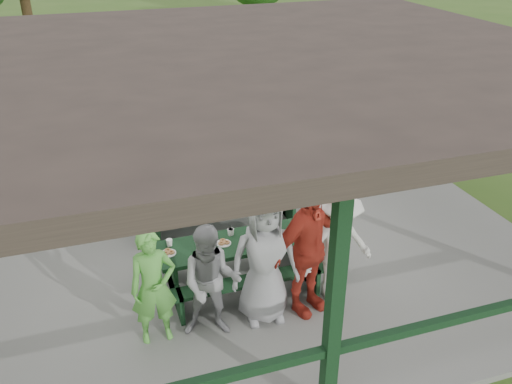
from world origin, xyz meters
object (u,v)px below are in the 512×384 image
object	(u,v)px
spectator_grey	(286,150)
contestant_green	(153,287)
contestant_white_fedora	(337,246)
contestant_red	(307,250)
contestant_grey_left	(211,282)
picnic_table_far	(218,195)
picnic_table_near	(239,257)
spectator_blue	(107,160)
farm_trailer	(32,84)
spectator_lblue	(189,166)
pickup_truck	(223,61)
contestant_grey_mid	(264,259)

from	to	relation	value
spectator_grey	contestant_green	bearing A→B (deg)	56.28
contestant_white_fedora	contestant_red	bearing A→B (deg)	-173.90
contestant_grey_left	contestant_red	distance (m)	1.37
picnic_table_far	contestant_green	bearing A→B (deg)	-119.57
picnic_table_far	picnic_table_near	bearing A→B (deg)	-96.38
contestant_green	spectator_blue	xyz separation A→B (m)	(-0.22, 4.27, -0.01)
spectator_grey	farm_trailer	bearing A→B (deg)	-48.17
contestant_white_fedora	contestant_green	bearing A→B (deg)	174.53
picnic_table_far	spectator_lblue	distance (m)	0.87
contestant_white_fedora	pickup_truck	world-z (taller)	contestant_white_fedora
spectator_blue	spectator_grey	bearing A→B (deg)	-174.54
contestant_red	contestant_white_fedora	bearing A→B (deg)	-7.32
spectator_grey	spectator_lblue	bearing A→B (deg)	10.40
contestant_grey_left	spectator_blue	size ratio (longest dim) A/B	1.00
contestant_grey_mid	spectator_grey	bearing A→B (deg)	69.16
contestant_white_fedora	spectator_blue	world-z (taller)	contestant_white_fedora
contestant_grey_mid	spectator_blue	distance (m)	4.62
contestant_white_fedora	pickup_truck	size ratio (longest dim) A/B	0.31
contestant_green	contestant_grey_mid	distance (m)	1.48
picnic_table_far	contestant_grey_left	distance (m)	3.07
picnic_table_far	spectator_blue	xyz separation A→B (m)	(-1.81, 1.47, 0.33)
contestant_red	spectator_lblue	size ratio (longest dim) A/B	1.25
contestant_green	picnic_table_far	bearing A→B (deg)	59.49
contestant_green	contestant_white_fedora	size ratio (longest dim) A/B	0.92
contestant_green	spectator_lblue	world-z (taller)	contestant_green
picnic_table_near	spectator_grey	distance (m)	3.39
pickup_truck	contestant_grey_left	bearing A→B (deg)	164.10
picnic_table_far	contestant_red	world-z (taller)	contestant_red
contestant_grey_left	spectator_blue	xyz separation A→B (m)	(-0.94, 4.39, 0.00)
contestant_green	pickup_truck	bearing A→B (deg)	69.59
contestant_grey_left	spectator_lblue	bearing A→B (deg)	98.14
spectator_grey	farm_trailer	distance (m)	8.96
contestant_grey_mid	contestant_white_fedora	distance (m)	1.13
contestant_green	contestant_grey_left	bearing A→B (deg)	-10.95
contestant_green	contestant_grey_mid	bearing A→B (deg)	-2.24
contestant_grey_left	farm_trailer	world-z (taller)	contestant_grey_left
picnic_table_near	contestant_red	size ratio (longest dim) A/B	1.20
contestant_grey_mid	farm_trailer	size ratio (longest dim) A/B	0.47
contestant_grey_left	spectator_grey	world-z (taller)	spectator_grey
contestant_grey_left	contestant_grey_mid	world-z (taller)	contestant_grey_mid
contestant_grey_mid	contestant_red	distance (m)	0.61
contestant_grey_mid	pickup_truck	distance (m)	11.91
picnic_table_far	contestant_grey_mid	xyz separation A→B (m)	(-0.11, -2.83, 0.47)
picnic_table_near	picnic_table_far	size ratio (longest dim) A/B	0.85
contestant_white_fedora	spectator_grey	xyz separation A→B (m)	(0.61, 3.57, -0.04)
spectator_blue	farm_trailer	size ratio (longest dim) A/B	0.40
picnic_table_near	farm_trailer	bearing A→B (deg)	107.20
contestant_red	contestant_green	bearing A→B (deg)	158.19
spectator_lblue	farm_trailer	xyz separation A→B (m)	(-3.03, 7.52, -0.19)
picnic_table_near	spectator_grey	bearing A→B (deg)	56.86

